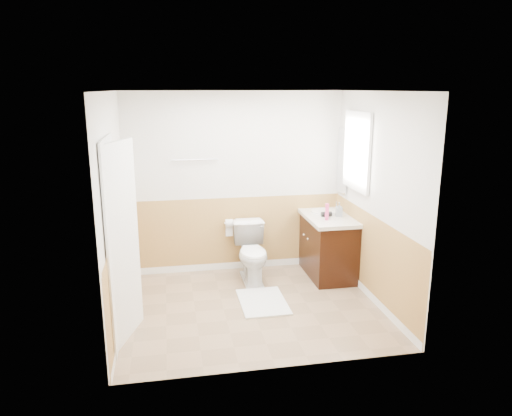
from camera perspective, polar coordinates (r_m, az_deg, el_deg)
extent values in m
plane|color=#8C7051|center=(5.82, -0.53, -11.70)|extent=(3.00, 3.00, 0.00)
plane|color=white|center=(5.24, -0.59, 13.75)|extent=(3.00, 3.00, 0.00)
plane|color=silver|center=(6.65, -2.50, 2.96)|extent=(3.00, 0.00, 3.00)
plane|color=silver|center=(4.17, 2.55, -3.83)|extent=(3.00, 0.00, 3.00)
plane|color=silver|center=(5.35, -16.59, -0.36)|extent=(0.00, 3.00, 3.00)
plane|color=silver|center=(5.84, 14.11, 0.98)|extent=(0.00, 3.00, 3.00)
plane|color=tan|center=(6.82, -2.42, -3.25)|extent=(3.00, 0.00, 3.00)
plane|color=tan|center=(4.46, 2.41, -12.98)|extent=(3.00, 0.00, 3.00)
plane|color=tan|center=(5.58, -15.93, -7.84)|extent=(0.00, 2.60, 2.60)
plane|color=tan|center=(6.04, 13.58, -5.97)|extent=(0.00, 2.60, 2.60)
imported|color=white|center=(6.44, -0.45, -5.37)|extent=(0.43, 0.76, 0.77)
cube|color=white|center=(5.92, 0.81, -11.10)|extent=(0.55, 0.80, 0.02)
cube|color=black|center=(6.74, 8.38, -4.49)|extent=(0.55, 1.10, 0.80)
sphere|color=#B3B3BA|center=(6.52, 6.20, -3.69)|extent=(0.03, 0.03, 0.03)
sphere|color=silver|center=(6.70, 5.71, -3.18)|extent=(0.03, 0.03, 0.03)
cube|color=beige|center=(6.62, 8.42, -1.00)|extent=(0.60, 1.15, 0.05)
cylinder|color=white|center=(6.75, 8.11, -0.39)|extent=(0.36, 0.36, 0.02)
cylinder|color=silver|center=(6.80, 9.56, 0.17)|extent=(0.02, 0.02, 0.14)
cylinder|color=#DF397B|center=(6.32, 8.44, -0.46)|extent=(0.05, 0.05, 0.22)
imported|color=gray|center=(6.53, 9.85, -0.17)|extent=(0.10, 0.11, 0.19)
cylinder|color=black|center=(6.50, 8.38, -0.73)|extent=(0.14, 0.07, 0.07)
cylinder|color=black|center=(6.49, 8.16, -1.03)|extent=(0.03, 0.03, 0.07)
cube|color=silver|center=(6.77, 10.24, 5.53)|extent=(0.02, 0.35, 0.90)
cube|color=white|center=(6.27, 11.91, 6.63)|extent=(0.04, 0.80, 1.00)
cube|color=white|center=(6.27, 12.05, 6.63)|extent=(0.01, 0.70, 0.90)
cube|color=white|center=(4.97, -15.76, -4.15)|extent=(0.29, 0.78, 2.04)
cube|color=white|center=(4.98, -16.64, -4.08)|extent=(0.02, 0.92, 2.10)
sphere|color=silver|center=(5.30, -14.77, -3.75)|extent=(0.06, 0.06, 0.06)
cylinder|color=silver|center=(6.49, -7.31, 5.72)|extent=(0.62, 0.02, 0.02)
cylinder|color=silver|center=(6.69, -3.22, -1.81)|extent=(0.14, 0.02, 0.02)
cylinder|color=white|center=(6.69, -3.22, -1.81)|extent=(0.10, 0.11, 0.11)
cube|color=white|center=(6.72, -3.20, -2.71)|extent=(0.10, 0.01, 0.16)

